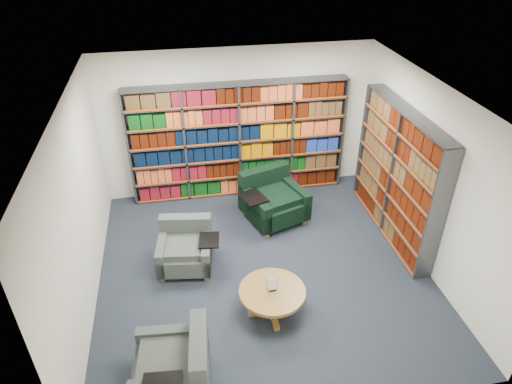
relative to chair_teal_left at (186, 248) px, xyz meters
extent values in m
cube|color=black|center=(1.16, -0.37, -0.30)|extent=(5.00, 5.00, 0.01)
cube|color=white|center=(1.16, -0.37, 2.51)|extent=(5.00, 5.00, 0.01)
cube|color=silver|center=(1.16, 2.14, 1.10)|extent=(5.00, 0.01, 2.80)
cube|color=silver|center=(1.16, -2.87, 1.10)|extent=(5.00, 0.01, 2.80)
cube|color=silver|center=(-1.34, -0.37, 1.10)|extent=(0.01, 5.00, 2.80)
cube|color=silver|center=(3.67, -0.37, 1.10)|extent=(0.01, 5.00, 2.80)
cube|color=#47494F|center=(1.16, 1.97, 0.80)|extent=(4.00, 0.28, 2.20)
cube|color=silver|center=(1.16, 2.10, 0.80)|extent=(4.00, 0.02, 2.20)
cube|color=#D84C0A|center=(1.16, 1.84, 0.80)|extent=(4.00, 0.01, 2.20)
cube|color=maroon|center=(1.16, 1.97, -0.12)|extent=(3.88, 0.21, 0.29)
cube|color=#C94E27|center=(1.16, 1.97, 0.25)|extent=(3.88, 0.21, 0.29)
cube|color=black|center=(1.16, 1.97, 0.62)|extent=(3.88, 0.21, 0.29)
cube|color=#380E02|center=(1.16, 1.97, 0.98)|extent=(3.88, 0.21, 0.29)
cube|color=#07380C|center=(1.16, 1.97, 1.35)|extent=(3.88, 0.21, 0.29)
cube|color=#4B3219|center=(1.16, 1.97, 1.72)|extent=(3.88, 0.21, 0.29)
cube|color=#47494F|center=(3.50, 0.23, 0.80)|extent=(0.28, 2.50, 2.20)
cube|color=silver|center=(3.63, 0.23, 0.80)|extent=(0.02, 2.50, 2.20)
cube|color=#D84C0A|center=(3.37, 0.23, 0.80)|extent=(0.02, 2.50, 2.20)
cube|color=#380E02|center=(3.50, 0.23, -0.12)|extent=(0.21, 2.38, 0.29)
cube|color=#4B3219|center=(3.50, 0.23, 0.25)|extent=(0.21, 2.38, 0.29)
cube|color=#4B3219|center=(3.50, 0.23, 0.62)|extent=(0.21, 2.38, 0.29)
cube|color=#4B3219|center=(3.50, 0.23, 0.98)|extent=(0.21, 2.38, 0.29)
cube|color=#4B3219|center=(3.50, 0.23, 1.35)|extent=(0.21, 2.38, 0.29)
cube|color=#4B3219|center=(3.50, 0.23, 1.72)|extent=(0.21, 2.38, 0.29)
cube|color=#0D293B|center=(-0.01, -0.08, -0.06)|extent=(0.91, 0.91, 0.29)
cube|color=#0D293B|center=(0.03, 0.23, 0.12)|extent=(0.82, 0.29, 0.64)
cube|color=#0D293B|center=(-0.35, -0.03, 0.01)|extent=(0.24, 0.81, 0.43)
cube|color=#0D293B|center=(0.32, -0.13, 0.01)|extent=(0.24, 0.81, 0.43)
cube|color=black|center=(0.36, -0.18, 0.24)|extent=(0.36, 0.43, 0.02)
cube|color=brown|center=(-0.39, -0.36, -0.25)|extent=(0.07, 0.07, 0.09)
cube|color=brown|center=(0.27, -0.45, -0.25)|extent=(0.07, 0.07, 0.09)
cube|color=brown|center=(-0.29, 0.30, -0.25)|extent=(0.07, 0.07, 0.09)
cube|color=brown|center=(0.36, 0.20, -0.25)|extent=(0.07, 0.07, 0.09)
cube|color=black|center=(1.62, 0.91, -0.02)|extent=(1.21, 1.21, 0.34)
cube|color=black|center=(1.50, 1.27, 0.19)|extent=(0.98, 0.51, 0.77)
cube|color=black|center=(1.24, 0.78, 0.07)|extent=(0.45, 0.96, 0.51)
cube|color=black|center=(2.00, 1.04, 0.07)|extent=(0.45, 0.96, 0.51)
cube|color=black|center=(1.20, 0.72, 0.34)|extent=(0.49, 0.56, 0.03)
cube|color=brown|center=(1.37, 0.42, -0.24)|extent=(0.09, 0.09, 0.11)
cube|color=brown|center=(2.12, 0.67, -0.24)|extent=(0.09, 0.09, 0.11)
cube|color=brown|center=(1.12, 1.16, -0.24)|extent=(0.09, 0.09, 0.11)
cube|color=brown|center=(1.87, 1.41, -0.24)|extent=(0.09, 0.09, 0.11)
cube|color=#0D293B|center=(-0.28, -2.17, -0.05)|extent=(0.93, 0.93, 0.30)
cube|color=#0D293B|center=(0.05, -2.20, 0.14)|extent=(0.27, 0.87, 0.69)
cube|color=#0D293B|center=(-0.25, -1.81, 0.03)|extent=(0.87, 0.21, 0.46)
cube|color=brown|center=(-0.60, -1.79, -0.25)|extent=(0.07, 0.07, 0.10)
cube|color=brown|center=(0.10, -1.85, -0.25)|extent=(0.07, 0.07, 0.10)
cylinder|color=olive|center=(1.10, -1.29, 0.11)|extent=(0.91, 0.91, 0.05)
cylinder|color=olive|center=(1.10, -1.29, -0.09)|extent=(0.12, 0.12, 0.36)
cube|color=olive|center=(1.10, -1.29, -0.26)|extent=(0.66, 0.08, 0.06)
cube|color=olive|center=(1.10, -1.29, -0.26)|extent=(0.08, 0.66, 0.06)
cube|color=black|center=(1.10, -1.29, 0.14)|extent=(0.10, 0.05, 0.01)
cube|color=white|center=(1.10, -1.29, 0.24)|extent=(0.14, 0.01, 0.20)
cube|color=#145926|center=(1.10, -1.28, 0.24)|extent=(0.16, 0.00, 0.22)
camera|label=1|loc=(0.05, -5.66, 4.55)|focal=32.00mm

